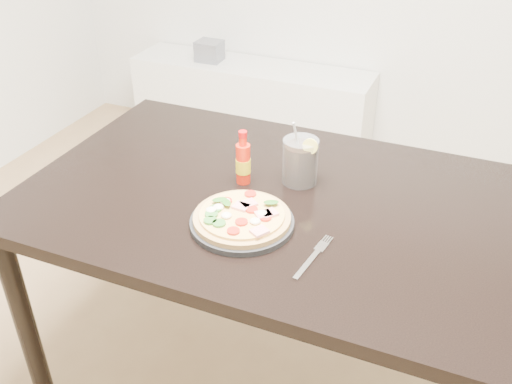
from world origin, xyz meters
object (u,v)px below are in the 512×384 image
at_px(dining_table, 272,219).
at_px(cola_cup, 300,162).
at_px(plate, 242,223).
at_px(fork, 314,256).
at_px(pizza, 242,216).
at_px(media_console, 251,106).
at_px(hot_sauce_bottle, 243,162).

xyz_separation_m(dining_table, cola_cup, (0.04, 0.10, 0.15)).
distance_m(plate, fork, 0.22).
bearing_deg(fork, plate, 174.53).
distance_m(pizza, media_console, 1.98).
relative_size(hot_sauce_bottle, fork, 0.87).
xyz_separation_m(pizza, hot_sauce_bottle, (-0.08, 0.20, 0.04)).
bearing_deg(dining_table, hot_sauce_bottle, 161.70).
height_order(fork, media_console, fork).
relative_size(pizza, hot_sauce_bottle, 1.55).
bearing_deg(plate, cola_cup, 76.45).
distance_m(dining_table, pizza, 0.20).
bearing_deg(fork, cola_cup, 123.07).
bearing_deg(cola_cup, hot_sauce_bottle, -156.00).
height_order(dining_table, plate, plate).
bearing_deg(hot_sauce_bottle, cola_cup, 24.00).
bearing_deg(dining_table, pizza, -97.16).
relative_size(pizza, fork, 1.34).
distance_m(dining_table, hot_sauce_bottle, 0.18).
relative_size(plate, fork, 1.43).
distance_m(pizza, hot_sauce_bottle, 0.22).
height_order(plate, fork, plate).
bearing_deg(plate, dining_table, 83.14).
relative_size(cola_cup, fork, 1.02).
bearing_deg(plate, media_console, 112.59).
relative_size(cola_cup, media_console, 0.14).
xyz_separation_m(dining_table, media_console, (-0.75, 1.60, -0.42)).
xyz_separation_m(pizza, cola_cup, (0.07, 0.27, 0.04)).
relative_size(hot_sauce_bottle, cola_cup, 0.85).
distance_m(plate, cola_cup, 0.28).
xyz_separation_m(dining_table, pizza, (-0.02, -0.17, 0.11)).
bearing_deg(pizza, dining_table, 82.84).
bearing_deg(pizza, fork, -13.40).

